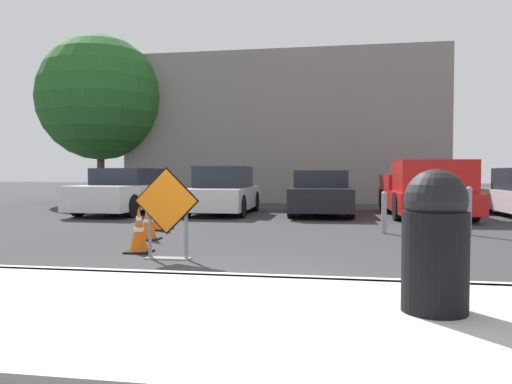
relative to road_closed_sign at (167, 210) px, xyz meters
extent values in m
plane|color=#333335|center=(1.29, 8.45, -0.73)|extent=(96.00, 96.00, 0.00)
cube|color=beige|center=(1.29, -3.00, -0.66)|extent=(25.00, 2.89, 0.14)
cube|color=beige|center=(1.29, -1.55, -0.66)|extent=(25.00, 0.20, 0.14)
cube|color=black|center=(0.00, 0.00, 0.13)|extent=(0.98, 0.02, 0.98)
cube|color=orange|center=(0.00, -0.02, 0.13)|extent=(0.93, 0.02, 0.93)
cube|color=slate|center=(0.00, 0.04, -0.72)|extent=(0.68, 0.20, 0.02)
cube|color=slate|center=(-0.28, 0.04, -0.30)|extent=(0.04, 0.04, 0.86)
cube|color=slate|center=(0.28, 0.04, -0.30)|extent=(0.04, 0.04, 0.86)
cube|color=black|center=(-0.66, 0.54, -0.72)|extent=(0.39, 0.39, 0.03)
cone|color=#EA590F|center=(-0.66, 0.54, -0.35)|extent=(0.29, 0.29, 0.71)
cylinder|color=white|center=(-0.66, 0.54, -0.19)|extent=(0.09, 0.09, 0.06)
cylinder|color=white|center=(-0.66, 0.54, -0.36)|extent=(0.16, 0.16, 0.06)
cube|color=black|center=(-1.10, 2.03, -0.72)|extent=(0.42, 0.42, 0.03)
cone|color=#EA590F|center=(-1.10, 2.03, -0.36)|extent=(0.31, 0.31, 0.69)
cylinder|color=white|center=(-1.10, 2.03, -0.21)|extent=(0.10, 0.10, 0.06)
cylinder|color=white|center=(-1.10, 2.03, -0.37)|extent=(0.17, 0.17, 0.06)
cube|color=black|center=(-1.49, 3.60, -0.72)|extent=(0.54, 0.54, 0.03)
cone|color=#EA590F|center=(-1.49, 3.60, -0.32)|extent=(0.40, 0.40, 0.77)
cylinder|color=white|center=(-1.49, 3.60, -0.15)|extent=(0.12, 0.12, 0.07)
cylinder|color=white|center=(-1.49, 3.60, -0.33)|extent=(0.22, 0.22, 0.07)
cube|color=black|center=(-1.98, 5.03, -0.72)|extent=(0.45, 0.45, 0.03)
cone|color=#EA590F|center=(-1.98, 5.03, -0.37)|extent=(0.33, 0.33, 0.67)
cylinder|color=white|center=(-1.98, 5.03, -0.22)|extent=(0.10, 0.10, 0.06)
cylinder|color=white|center=(-1.98, 5.03, -0.38)|extent=(0.18, 0.18, 0.06)
cube|color=silver|center=(-4.09, 7.78, -0.19)|extent=(2.06, 4.59, 0.72)
cube|color=#1E232D|center=(-4.09, 7.89, 0.42)|extent=(1.72, 2.15, 0.51)
cylinder|color=black|center=(-3.32, 6.34, -0.40)|extent=(0.23, 0.67, 0.67)
cylinder|color=black|center=(-5.01, 6.43, -0.40)|extent=(0.23, 0.67, 0.67)
cylinder|color=black|center=(-3.18, 9.13, -0.40)|extent=(0.23, 0.67, 0.67)
cylinder|color=black|center=(-4.87, 9.22, -0.40)|extent=(0.23, 0.67, 0.67)
cube|color=silver|center=(-1.09, 8.12, -0.24)|extent=(1.81, 4.07, 0.64)
cube|color=#1E232D|center=(-1.09, 8.22, 0.41)|extent=(1.57, 1.88, 0.66)
cylinder|color=black|center=(-0.27, 6.88, -0.41)|extent=(0.21, 0.65, 0.65)
cylinder|color=black|center=(-1.88, 6.86, -0.41)|extent=(0.21, 0.65, 0.65)
cylinder|color=black|center=(-0.30, 9.39, -0.41)|extent=(0.21, 0.65, 0.65)
cylinder|color=black|center=(-1.91, 9.37, -0.41)|extent=(0.21, 0.65, 0.65)
cube|color=black|center=(1.91, 8.46, -0.22)|extent=(1.95, 4.62, 0.65)
cube|color=#1E232D|center=(1.91, 8.57, 0.36)|extent=(1.65, 2.15, 0.50)
cylinder|color=black|center=(2.78, 7.08, -0.38)|extent=(0.23, 0.71, 0.70)
cylinder|color=black|center=(1.14, 7.02, -0.38)|extent=(0.23, 0.71, 0.70)
cylinder|color=black|center=(2.68, 9.90, -0.38)|extent=(0.23, 0.71, 0.70)
cylinder|color=black|center=(1.04, 9.84, -0.38)|extent=(0.23, 0.71, 0.70)
cube|color=red|center=(4.91, 8.30, -0.25)|extent=(2.22, 5.28, 0.55)
cube|color=red|center=(4.95, 7.12, 0.45)|extent=(1.95, 2.15, 0.85)
cube|color=red|center=(4.84, 10.54, 0.25)|extent=(1.95, 0.16, 0.45)
cube|color=red|center=(5.85, 9.37, 0.25)|extent=(0.18, 2.51, 0.45)
cube|color=red|center=(3.91, 9.31, 0.25)|extent=(0.18, 2.51, 0.45)
cylinder|color=black|center=(5.91, 6.76, -0.35)|extent=(0.26, 0.77, 0.76)
cylinder|color=black|center=(4.02, 6.70, -0.35)|extent=(0.26, 0.77, 0.76)
cylinder|color=black|center=(5.80, 9.89, -0.35)|extent=(0.26, 0.77, 0.76)
cylinder|color=black|center=(3.92, 9.83, -0.35)|extent=(0.26, 0.77, 0.76)
cylinder|color=black|center=(7.05, 9.70, -0.42)|extent=(0.21, 0.62, 0.62)
cylinder|color=black|center=(3.26, -2.73, -0.18)|extent=(0.53, 0.53, 0.82)
sphere|color=black|center=(3.26, -2.73, 0.32)|extent=(0.50, 0.50, 0.50)
cylinder|color=gray|center=(3.41, 3.79, -0.32)|extent=(0.11, 0.11, 0.83)
sphere|color=gray|center=(3.41, 3.79, 0.09)|extent=(0.12, 0.12, 0.12)
cylinder|color=gray|center=(5.10, 3.79, -0.26)|extent=(0.11, 0.11, 0.94)
sphere|color=gray|center=(5.10, 3.79, 0.20)|extent=(0.12, 0.12, 0.12)
cube|color=gray|center=(-0.01, 16.21, 2.48)|extent=(13.75, 5.00, 6.43)
cylinder|color=#513823|center=(-7.91, 13.58, 0.53)|extent=(0.32, 0.32, 2.52)
sphere|color=#235B23|center=(-7.91, 13.58, 3.81)|extent=(5.41, 5.41, 5.41)
camera|label=1|loc=(2.50, -6.95, 0.54)|focal=35.00mm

